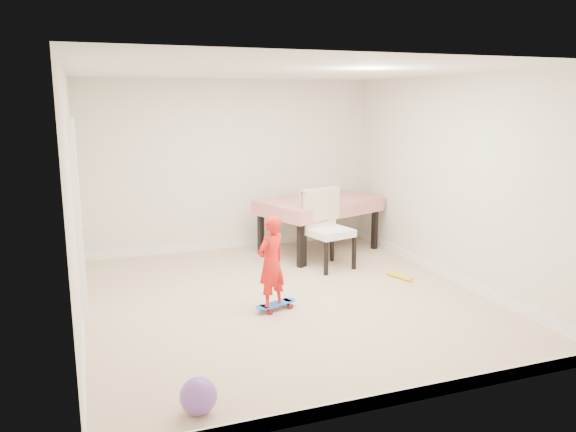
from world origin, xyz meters
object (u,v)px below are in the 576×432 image
object	(u,v)px
dining_table	(319,225)
dining_chair	(329,230)
balloon	(198,396)
child	(271,266)
skateboard	(276,306)

from	to	relation	value
dining_table	dining_chair	size ratio (longest dim) A/B	1.60
dining_table	balloon	world-z (taller)	dining_table
dining_table	dining_chair	world-z (taller)	dining_chair
child	dining_table	bearing A→B (deg)	-153.88
dining_chair	balloon	size ratio (longest dim) A/B	3.88
dining_table	balloon	bearing A→B (deg)	-144.29
dining_table	skateboard	world-z (taller)	dining_table
dining_table	dining_chair	xyz separation A→B (m)	(-0.20, -0.85, 0.13)
skateboard	child	bearing A→B (deg)	179.79
child	balloon	bearing A→B (deg)	27.70
dining_table	balloon	size ratio (longest dim) A/B	6.23
dining_chair	skateboard	size ratio (longest dim) A/B	2.10
skateboard	child	size ratio (longest dim) A/B	0.50
dining_table	dining_chair	bearing A→B (deg)	-123.86
dining_chair	skateboard	xyz separation A→B (m)	(-1.21, -1.26, -0.50)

